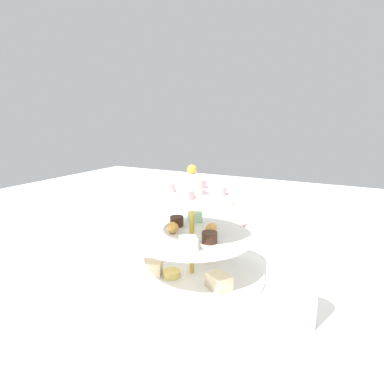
{
  "coord_description": "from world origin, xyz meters",
  "views": [
    {
      "loc": [
        0.62,
        0.33,
        0.34
      ],
      "look_at": [
        0.0,
        0.0,
        0.18
      ],
      "focal_mm": 33.22,
      "sensor_mm": 36.0,
      "label": 1
    }
  ],
  "objects_px": {
    "tiered_serving_stand": "(192,244)",
    "water_glass_tall_right": "(296,288)",
    "water_glass_short_left": "(186,225)",
    "teacup_with_saucer": "(234,231)",
    "butter_knife_left": "(76,347)",
    "butter_knife_right": "(310,260)"
  },
  "relations": [
    {
      "from": "water_glass_tall_right",
      "to": "water_glass_short_left",
      "type": "bearing_deg",
      "value": -128.08
    },
    {
      "from": "water_glass_tall_right",
      "to": "tiered_serving_stand",
      "type": "bearing_deg",
      "value": -107.88
    },
    {
      "from": "butter_knife_right",
      "to": "water_glass_short_left",
      "type": "bearing_deg",
      "value": 53.8
    },
    {
      "from": "tiered_serving_stand",
      "to": "water_glass_short_left",
      "type": "relative_size",
      "value": 4.17
    },
    {
      "from": "tiered_serving_stand",
      "to": "butter_knife_right",
      "type": "relative_size",
      "value": 1.78
    },
    {
      "from": "water_glass_short_left",
      "to": "butter_knife_left",
      "type": "relative_size",
      "value": 0.43
    },
    {
      "from": "tiered_serving_stand",
      "to": "water_glass_short_left",
      "type": "xyz_separation_m",
      "value": [
        -0.21,
        -0.13,
        -0.04
      ]
    },
    {
      "from": "water_glass_short_left",
      "to": "teacup_with_saucer",
      "type": "relative_size",
      "value": 0.81
    },
    {
      "from": "butter_knife_right",
      "to": "tiered_serving_stand",
      "type": "bearing_deg",
      "value": 98.71
    },
    {
      "from": "water_glass_tall_right",
      "to": "butter_knife_right",
      "type": "relative_size",
      "value": 0.76
    },
    {
      "from": "teacup_with_saucer",
      "to": "butter_knife_left",
      "type": "bearing_deg",
      "value": -4.02
    },
    {
      "from": "tiered_serving_stand",
      "to": "teacup_with_saucer",
      "type": "distance_m",
      "value": 0.26
    },
    {
      "from": "tiered_serving_stand",
      "to": "water_glass_tall_right",
      "type": "relative_size",
      "value": 2.35
    },
    {
      "from": "tiered_serving_stand",
      "to": "water_glass_tall_right",
      "type": "xyz_separation_m",
      "value": [
        0.07,
        0.23,
        -0.01
      ]
    },
    {
      "from": "water_glass_short_left",
      "to": "butter_knife_left",
      "type": "xyz_separation_m",
      "value": [
        0.49,
        0.09,
        -0.03
      ]
    },
    {
      "from": "teacup_with_saucer",
      "to": "water_glass_short_left",
      "type": "bearing_deg",
      "value": -68.63
    },
    {
      "from": "tiered_serving_stand",
      "to": "butter_knife_left",
      "type": "bearing_deg",
      "value": -8.24
    },
    {
      "from": "teacup_with_saucer",
      "to": "water_glass_tall_right",
      "type": "bearing_deg",
      "value": 35.41
    },
    {
      "from": "butter_knife_right",
      "to": "teacup_with_saucer",
      "type": "bearing_deg",
      "value": 40.88
    },
    {
      "from": "tiered_serving_stand",
      "to": "teacup_with_saucer",
      "type": "relative_size",
      "value": 3.37
    },
    {
      "from": "tiered_serving_stand",
      "to": "butter_knife_right",
      "type": "height_order",
      "value": "tiered_serving_stand"
    },
    {
      "from": "water_glass_tall_right",
      "to": "teacup_with_saucer",
      "type": "distance_m",
      "value": 0.41
    }
  ]
}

